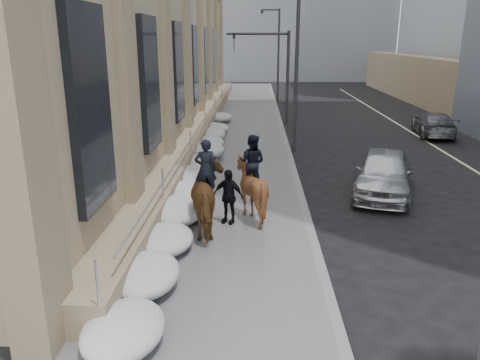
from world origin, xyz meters
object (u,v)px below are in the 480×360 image
(mounted_horse_right, at_px, (251,185))
(car_grey, at_px, (434,124))
(car_silver, at_px, (384,173))
(pedestrian, at_px, (228,196))
(mounted_horse_left, at_px, (210,195))

(mounted_horse_right, relative_size, car_grey, 0.55)
(car_silver, xyz_separation_m, car_grey, (5.77, 11.10, -0.13))
(mounted_horse_right, distance_m, pedestrian, 0.83)
(mounted_horse_left, distance_m, pedestrian, 0.85)
(mounted_horse_right, distance_m, car_grey, 17.50)
(mounted_horse_left, distance_m, car_grey, 19.07)
(mounted_horse_left, bearing_deg, mounted_horse_right, -148.44)
(car_silver, height_order, car_grey, car_silver)
(mounted_horse_right, height_order, car_silver, mounted_horse_right)
(mounted_horse_right, xyz_separation_m, pedestrian, (-0.67, -0.43, -0.23))
(mounted_horse_right, bearing_deg, car_grey, -108.14)
(mounted_horse_left, xyz_separation_m, mounted_horse_right, (1.14, 1.10, -0.01))
(pedestrian, distance_m, car_grey, 18.24)
(mounted_horse_left, height_order, car_silver, mounted_horse_left)
(mounted_horse_left, distance_m, mounted_horse_right, 1.58)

